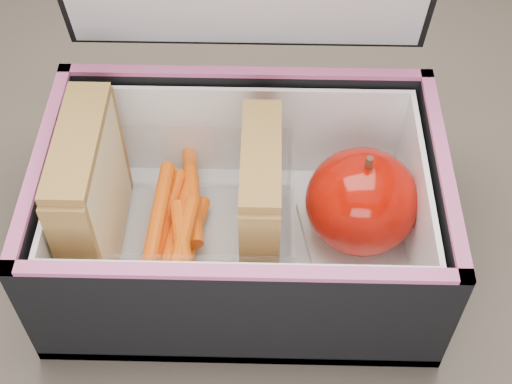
% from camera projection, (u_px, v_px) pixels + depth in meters
% --- Properties ---
extents(kitchen_table, '(1.20, 0.80, 0.75)m').
position_uv_depth(kitchen_table, '(210.00, 355.00, 0.61)').
color(kitchen_table, '#51433C').
rests_on(kitchen_table, ground).
extents(lunch_bag, '(0.28, 0.23, 0.28)m').
position_uv_depth(lunch_bag, '(242.00, 201.00, 0.52)').
color(lunch_bag, black).
rests_on(lunch_bag, kitchen_table).
extents(plastic_tub, '(0.17, 0.12, 0.07)m').
position_uv_depth(plastic_tub, '(179.00, 218.00, 0.53)').
color(plastic_tub, white).
rests_on(plastic_tub, lunch_bag).
extents(sandwich_left, '(0.03, 0.11, 0.12)m').
position_uv_depth(sandwich_left, '(91.00, 194.00, 0.51)').
color(sandwich_left, beige).
rests_on(sandwich_left, plastic_tub).
extents(sandwich_right, '(0.03, 0.10, 0.11)m').
position_uv_depth(sandwich_right, '(261.00, 201.00, 0.51)').
color(sandwich_right, beige).
rests_on(sandwich_right, plastic_tub).
extents(carrot_sticks, '(0.04, 0.16, 0.03)m').
position_uv_depth(carrot_sticks, '(176.00, 236.00, 0.53)').
color(carrot_sticks, '#DB4500').
rests_on(carrot_sticks, plastic_tub).
extents(paper_napkin, '(0.09, 0.09, 0.01)m').
position_uv_depth(paper_napkin, '(354.00, 238.00, 0.55)').
color(paper_napkin, white).
rests_on(paper_napkin, lunch_bag).
extents(red_apple, '(0.09, 0.09, 0.09)m').
position_uv_depth(red_apple, '(362.00, 201.00, 0.52)').
color(red_apple, '#880600').
rests_on(red_apple, paper_napkin).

